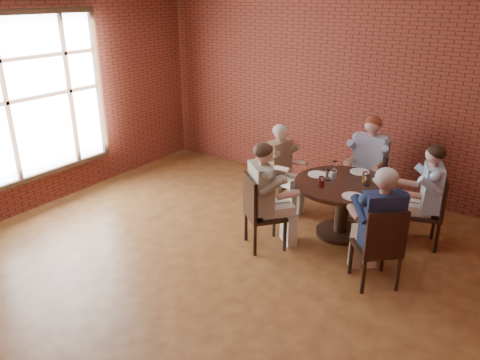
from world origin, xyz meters
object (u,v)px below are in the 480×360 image
Objects in this scene: chair_b at (369,174)px; smartphone at (357,200)px; chair_d at (258,210)px; diner_e at (378,227)px; diner_d at (266,196)px; diner_a at (425,197)px; diner_b at (368,164)px; dining_table at (343,198)px; chair_e at (380,245)px; chair_c at (277,176)px; diner_c at (281,168)px; chair_a at (431,209)px.

chair_b reaches higher than smartphone.
diner_e is at bearing -137.96° from chair_d.
diner_e is (1.42, -0.00, -0.00)m from diner_d.
diner_d is (-0.63, -1.89, 0.17)m from chair_b.
diner_b reaches higher than diner_a.
diner_a reaches higher than dining_table.
diner_b reaches higher than chair_e.
dining_table is 1.41× the size of chair_c.
diner_b is 1.26m from diner_c.
chair_e is at bearing -69.02° from chair_b.
diner_e is at bearing -29.08° from diner_a.
chair_e reaches higher than smartphone.
chair_b is (-0.05, 1.06, -0.00)m from dining_table.
diner_e is at bearing -90.00° from chair_e.
diner_d is at bearing -41.95° from diner_e.
chair_b is 0.70× the size of diner_b.
chair_b is at bearing 90.00° from diner_b.
chair_d is (0.41, -1.15, 0.02)m from chair_c.
chair_c is 0.95× the size of chair_d.
dining_table is at bearing -90.00° from chair_e.
diner_b is at bearing -71.07° from chair_d.
smartphone is (-0.60, -0.75, 0.09)m from diner_a.
diner_c is (0.08, -0.02, 0.15)m from chair_c.
diner_b reaches higher than diner_c.
chair_d reaches higher than chair_a.
chair_b is at bearing -70.05° from chair_d.
diner_c is (-1.07, 0.23, 0.12)m from dining_table.
diner_e is (1.81, -1.06, 0.04)m from diner_c.
chair_c is 0.66× the size of diner_d.
dining_table is at bearing -90.00° from diner_b.
diner_b is at bearing 88.52° from smartphone.
diner_d is (-1.62, -1.16, 0.02)m from diner_a.
chair_c is 0.71× the size of diner_c.
smartphone is at bearing -118.60° from diner_d.
diner_d is at bearing -144.28° from chair_c.
chair_d is 1.49m from diner_e.
diner_d reaches higher than chair_e.
diner_a is 2.08m from chair_d.
diner_b is at bearing -139.45° from chair_a.
chair_d is at bearing -129.37° from dining_table.
dining_table is at bearing -90.00° from diner_d.
smartphone is at bearing -77.94° from chair_b.
diner_e is at bearing -107.46° from chair_c.
diner_e is 10.77× the size of smartphone.
chair_c is 7.16× the size of smartphone.
chair_b is 0.71× the size of diner_d.
chair_a is 1.02× the size of chair_c.
diner_b is 1.33m from chair_c.
diner_c is at bearing -72.98° from chair_e.
chair_d is at bearing -148.14° from chair_c.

